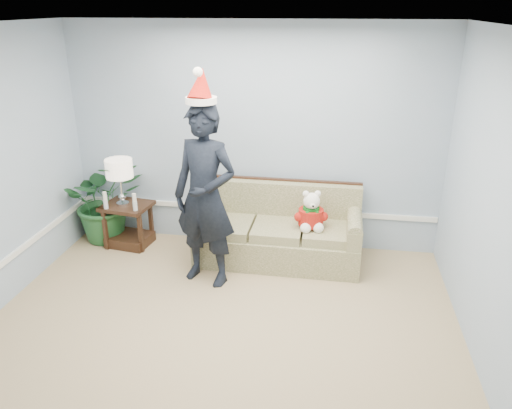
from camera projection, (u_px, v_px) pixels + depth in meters
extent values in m
cube|color=tan|center=(205.00, 371.00, 4.18)|extent=(4.50, 5.00, 0.02)
cube|color=white|center=(188.00, 28.00, 3.16)|extent=(4.50, 5.00, 0.02)
cube|color=#9CADC7|center=(253.00, 139.00, 5.97)|extent=(4.50, 0.02, 2.70)
cube|color=white|center=(253.00, 209.00, 6.29)|extent=(4.48, 0.03, 0.06)
cube|color=#4F592A|center=(278.00, 245.00, 5.93)|extent=(1.92, 0.84, 0.36)
cube|color=#4F592A|center=(228.00, 226.00, 5.88)|extent=(0.57, 0.66, 0.11)
cube|color=#4F592A|center=(278.00, 229.00, 5.80)|extent=(0.57, 0.66, 0.11)
cube|color=#4F592A|center=(329.00, 232.00, 5.71)|extent=(0.57, 0.66, 0.11)
cube|color=#4F592A|center=(281.00, 202.00, 6.04)|extent=(1.91, 0.20, 0.51)
cube|color=#311B10|center=(282.00, 180.00, 6.01)|extent=(1.91, 0.08, 0.05)
cube|color=#4F592A|center=(206.00, 218.00, 5.94)|extent=(0.17, 0.82, 0.22)
cube|color=#4F592A|center=(354.00, 228.00, 5.69)|extent=(0.17, 0.82, 0.22)
cube|color=#3A2115|center=(127.00, 206.00, 6.17)|extent=(0.63, 0.55, 0.05)
cube|color=#3A2115|center=(130.00, 239.00, 6.35)|extent=(0.57, 0.49, 0.13)
cube|color=#3A2115|center=(105.00, 229.00, 6.14)|extent=(0.05, 0.05, 0.55)
cube|color=#3A2115|center=(140.00, 232.00, 6.07)|extent=(0.05, 0.05, 0.55)
cube|color=#3A2115|center=(117.00, 218.00, 6.47)|extent=(0.05, 0.05, 0.55)
cube|color=#3A2115|center=(151.00, 220.00, 6.40)|extent=(0.05, 0.05, 0.55)
cylinder|color=silver|center=(123.00, 204.00, 6.15)|extent=(0.15, 0.15, 0.03)
sphere|color=silver|center=(122.00, 197.00, 6.12)|extent=(0.09, 0.09, 0.09)
cylinder|color=silver|center=(121.00, 186.00, 6.06)|extent=(0.02, 0.02, 0.33)
cylinder|color=#F9E6CE|center=(119.00, 168.00, 5.98)|extent=(0.33, 0.33, 0.23)
cylinder|color=silver|center=(106.00, 204.00, 6.02)|extent=(0.05, 0.05, 0.12)
cylinder|color=white|center=(105.00, 196.00, 5.98)|extent=(0.05, 0.05, 0.10)
cylinder|color=silver|center=(135.00, 206.00, 5.96)|extent=(0.05, 0.05, 0.12)
cylinder|color=white|center=(134.00, 197.00, 5.92)|extent=(0.05, 0.05, 0.10)
imported|color=#1F5428|center=(105.00, 200.00, 6.33)|extent=(1.26, 1.22, 1.06)
imported|color=black|center=(205.00, 197.00, 5.20)|extent=(0.82, 0.65, 1.96)
cylinder|color=white|center=(201.00, 100.00, 4.82)|extent=(0.35, 0.35, 0.06)
cone|color=red|center=(201.00, 84.00, 4.79)|extent=(0.30, 0.37, 0.36)
sphere|color=white|center=(198.00, 72.00, 4.65)|extent=(0.09, 0.09, 0.09)
sphere|color=white|center=(311.00, 217.00, 5.66)|extent=(0.26, 0.26, 0.26)
cylinder|color=red|center=(311.00, 217.00, 5.66)|extent=(0.33, 0.33, 0.19)
cylinder|color=#0E5D18|center=(311.00, 208.00, 5.62)|extent=(0.22, 0.22, 0.03)
sphere|color=white|center=(303.00, 228.00, 5.59)|extent=(0.12, 0.12, 0.12)
sphere|color=white|center=(316.00, 228.00, 5.56)|extent=(0.12, 0.12, 0.12)
sphere|color=white|center=(311.00, 201.00, 5.57)|extent=(0.19, 0.19, 0.19)
sphere|color=black|center=(311.00, 206.00, 5.47)|extent=(0.03, 0.03, 0.03)
sphere|color=white|center=(306.00, 193.00, 5.56)|extent=(0.07, 0.07, 0.07)
sphere|color=white|center=(318.00, 194.00, 5.54)|extent=(0.07, 0.07, 0.07)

